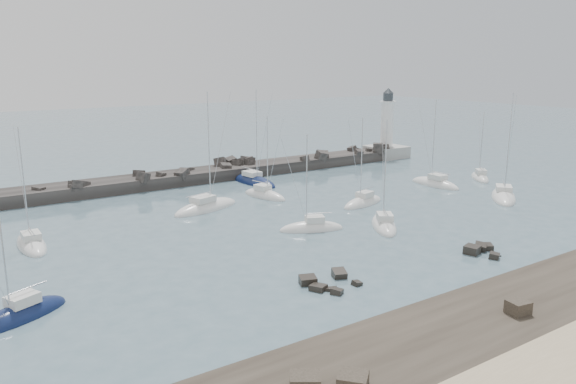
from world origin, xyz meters
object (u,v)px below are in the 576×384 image
(lighthouse, at_px, (386,142))
(sailboat_10, at_px, (503,197))
(sailboat_4, at_px, (312,229))
(sailboat_2, at_px, (32,245))
(sailboat_8, at_px, (363,203))
(sailboat_9, at_px, (435,185))
(sailboat_11, at_px, (480,178))
(sailboat_5, at_px, (265,196))
(sailboat_6, at_px, (384,226))
(sailboat_7, at_px, (254,182))
(sailboat_1, at_px, (20,317))
(sailboat_3, at_px, (206,208))

(lighthouse, bearing_deg, sailboat_10, -107.27)
(lighthouse, bearing_deg, sailboat_4, -142.70)
(sailboat_2, relative_size, sailboat_8, 1.05)
(sailboat_8, distance_m, sailboat_9, 17.60)
(lighthouse, height_order, sailboat_11, lighthouse)
(sailboat_9, xyz_separation_m, sailboat_11, (10.04, -0.74, -0.00))
(sailboat_5, bearing_deg, sailboat_4, -103.57)
(sailboat_2, bearing_deg, sailboat_6, -23.50)
(lighthouse, bearing_deg, sailboat_7, -169.24)
(sailboat_4, bearing_deg, sailboat_1, -169.16)
(lighthouse, relative_size, sailboat_8, 1.13)
(sailboat_4, bearing_deg, sailboat_2, 157.19)
(sailboat_1, distance_m, sailboat_7, 50.93)
(sailboat_1, xyz_separation_m, sailboat_3, (25.91, 21.40, -0.01))
(sailboat_2, distance_m, sailboat_7, 38.32)
(sailboat_6, bearing_deg, sailboat_10, 2.28)
(sailboat_6, distance_m, sailboat_10, 24.07)
(sailboat_5, height_order, sailboat_6, sailboat_6)
(sailboat_4, height_order, sailboat_8, sailboat_8)
(sailboat_6, relative_size, sailboat_9, 0.94)
(sailboat_11, bearing_deg, sailboat_2, 176.66)
(sailboat_4, bearing_deg, sailboat_7, 73.54)
(sailboat_10, distance_m, sailboat_11, 13.60)
(sailboat_8, bearing_deg, sailboat_11, 4.12)
(sailboat_3, relative_size, sailboat_6, 1.21)
(sailboat_2, height_order, sailboat_7, sailboat_7)
(sailboat_9, relative_size, sailboat_11, 1.20)
(lighthouse, bearing_deg, sailboat_5, -157.96)
(sailboat_9, distance_m, sailboat_11, 10.07)
(sailboat_4, distance_m, sailboat_11, 41.12)
(sailboat_1, distance_m, sailboat_8, 46.39)
(sailboat_2, bearing_deg, sailboat_4, -22.81)
(lighthouse, height_order, sailboat_4, lighthouse)
(lighthouse, distance_m, sailboat_1, 84.24)
(lighthouse, distance_m, sailboat_11, 25.19)
(sailboat_9, bearing_deg, sailboat_8, -171.11)
(sailboat_1, bearing_deg, sailboat_3, 39.55)
(sailboat_5, bearing_deg, lighthouse, 22.04)
(sailboat_8, bearing_deg, sailboat_1, -165.17)
(sailboat_7, bearing_deg, sailboat_6, -89.80)
(sailboat_3, height_order, sailboat_10, sailboat_3)
(sailboat_7, bearing_deg, sailboat_4, -106.46)
(sailboat_5, xyz_separation_m, sailboat_8, (8.86, -11.18, -0.00))
(sailboat_6, height_order, sailboat_11, sailboat_6)
(sailboat_10, height_order, sailboat_11, sailboat_10)
(sailboat_2, bearing_deg, sailboat_9, -3.19)
(sailboat_7, height_order, sailboat_8, sailboat_7)
(sailboat_4, distance_m, sailboat_8, 14.18)
(lighthouse, distance_m, sailboat_6, 50.65)
(sailboat_6, bearing_deg, sailboat_5, 100.07)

